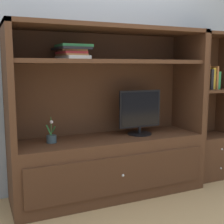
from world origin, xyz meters
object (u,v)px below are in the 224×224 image
(bookshelf_tall, at_px, (210,130))
(tv_monitor, at_px, (140,112))
(media_console, at_px, (110,145))
(upright_book_row, at_px, (208,78))
(magazine_stack, at_px, (72,52))
(potted_plant, at_px, (51,138))

(bookshelf_tall, bearing_deg, tv_monitor, -178.91)
(media_console, height_order, tv_monitor, media_console)
(tv_monitor, bearing_deg, upright_book_row, 0.37)
(tv_monitor, distance_m, upright_book_row, 0.89)
(magazine_stack, height_order, upright_book_row, magazine_stack)
(upright_book_row, bearing_deg, bookshelf_tall, 8.79)
(media_console, bearing_deg, tv_monitor, -2.56)
(tv_monitor, distance_m, magazine_stack, 0.89)
(potted_plant, relative_size, bookshelf_tall, 0.14)
(potted_plant, relative_size, upright_book_row, 0.83)
(magazine_stack, bearing_deg, bookshelf_tall, 0.38)
(potted_plant, bearing_deg, media_console, -0.61)
(magazine_stack, bearing_deg, potted_plant, 176.17)
(potted_plant, xyz_separation_m, upright_book_row, (1.71, -0.01, 0.50))
(tv_monitor, xyz_separation_m, upright_book_row, (0.83, 0.01, 0.33))
(media_console, relative_size, tv_monitor, 4.17)
(media_console, height_order, magazine_stack, media_console)
(tv_monitor, height_order, upright_book_row, upright_book_row)
(potted_plant, distance_m, upright_book_row, 1.78)
(potted_plant, height_order, upright_book_row, upright_book_row)
(media_console, xyz_separation_m, tv_monitor, (0.32, -0.01, 0.30))
(media_console, height_order, potted_plant, media_console)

